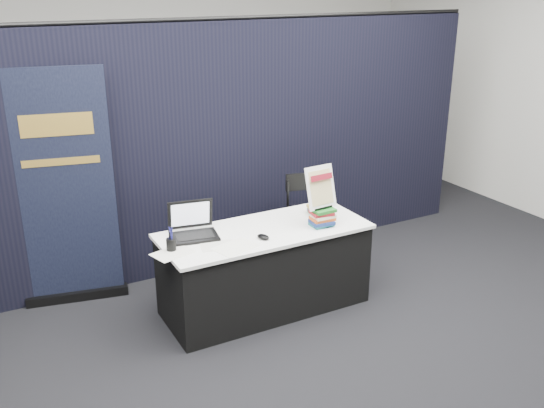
{
  "coord_description": "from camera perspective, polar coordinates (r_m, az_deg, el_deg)",
  "views": [
    {
      "loc": [
        -2.21,
        -3.67,
        2.75
      ],
      "look_at": [
        0.07,
        0.55,
        0.97
      ],
      "focal_mm": 40.0,
      "sensor_mm": 36.0,
      "label": 1
    }
  ],
  "objects": [
    {
      "name": "book_stack_short",
      "position": [
        5.52,
        4.46,
        -0.53
      ],
      "size": [
        0.2,
        0.16,
        0.08
      ],
      "rotation": [
        0.0,
        0.0,
        -0.12
      ],
      "color": "#1C6A21",
      "rests_on": "display_table"
    },
    {
      "name": "floor",
      "position": [
        5.09,
        2.28,
        -12.35
      ],
      "size": [
        8.0,
        8.0,
        0.0
      ],
      "primitive_type": "plane",
      "color": "black",
      "rests_on": "ground"
    },
    {
      "name": "brochure_left",
      "position": [
        4.79,
        -9.35,
        -4.58
      ],
      "size": [
        0.35,
        0.29,
        0.0
      ],
      "primitive_type": "cube",
      "rotation": [
        0.0,
        0.0,
        0.27
      ],
      "color": "white",
      "rests_on": "display_table"
    },
    {
      "name": "info_sign",
      "position": [
        5.17,
        4.61,
        1.53
      ],
      "size": [
        0.29,
        0.15,
        0.38
      ],
      "rotation": [
        0.0,
        0.0,
        0.07
      ],
      "color": "black",
      "rests_on": "book_stack_tall"
    },
    {
      "name": "laptop",
      "position": [
        5.06,
        -7.53,
        -2.29
      ],
      "size": [
        0.42,
        0.37,
        0.28
      ],
      "rotation": [
        0.0,
        0.0,
        -0.18
      ],
      "color": "black",
      "rests_on": "display_table"
    },
    {
      "name": "brochure_mid",
      "position": [
        4.88,
        -5.11,
        -3.92
      ],
      "size": [
        0.31,
        0.26,
        0.0
      ],
      "primitive_type": "cube",
      "rotation": [
        0.0,
        0.0,
        -0.25
      ],
      "color": "silver",
      "rests_on": "display_table"
    },
    {
      "name": "mouse",
      "position": [
        4.98,
        -0.84,
        -3.11
      ],
      "size": [
        0.11,
        0.13,
        0.04
      ],
      "primitive_type": "ellipsoid",
      "rotation": [
        0.0,
        0.0,
        0.33
      ],
      "color": "black",
      "rests_on": "display_table"
    },
    {
      "name": "drape_partition",
      "position": [
        5.92,
        -5.49,
        5.1
      ],
      "size": [
        6.0,
        0.08,
        2.4
      ],
      "primitive_type": "cube",
      "color": "black",
      "rests_on": "floor"
    },
    {
      "name": "wall_back",
      "position": [
        8.04,
        -12.57,
        12.76
      ],
      "size": [
        8.0,
        0.02,
        3.5
      ],
      "primitive_type": "cube",
      "color": "beige",
      "rests_on": "floor"
    },
    {
      "name": "stacking_chair",
      "position": [
        5.9,
        4.12,
        -1.59
      ],
      "size": [
        0.54,
        0.55,
        0.99
      ],
      "rotation": [
        0.0,
        0.0,
        -0.25
      ],
      "color": "black",
      "rests_on": "floor"
    },
    {
      "name": "pen_cup",
      "position": [
        4.82,
        -9.47,
        -3.79
      ],
      "size": [
        0.08,
        0.08,
        0.1
      ],
      "primitive_type": "cylinder",
      "rotation": [
        0.0,
        0.0,
        -0.08
      ],
      "color": "black",
      "rests_on": "display_table"
    },
    {
      "name": "pullup_banner",
      "position": [
        5.53,
        -18.8,
        0.04
      ],
      "size": [
        0.89,
        0.28,
        2.1
      ],
      "rotation": [
        0.0,
        0.0,
        -0.2
      ],
      "color": "black",
      "rests_on": "floor"
    },
    {
      "name": "display_table",
      "position": [
        5.32,
        -0.69,
        -6.12
      ],
      "size": [
        1.8,
        0.75,
        0.75
      ],
      "color": "black",
      "rests_on": "floor"
    },
    {
      "name": "book_stack_tall",
      "position": [
        5.24,
        4.71,
        -1.24
      ],
      "size": [
        0.2,
        0.16,
        0.16
      ],
      "rotation": [
        0.0,
        0.0,
        -0.05
      ],
      "color": "#1B6666",
      "rests_on": "display_table"
    },
    {
      "name": "brochure_right",
      "position": [
        4.84,
        -3.5,
        -4.07
      ],
      "size": [
        0.38,
        0.32,
        0.0
      ],
      "primitive_type": "cube",
      "rotation": [
        0.0,
        0.0,
        0.28
      ],
      "color": "white",
      "rests_on": "display_table"
    }
  ]
}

